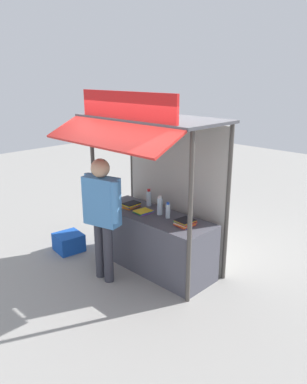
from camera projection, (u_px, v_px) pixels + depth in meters
name	position (u px, v px, depth m)	size (l,w,h in m)	color
ground_plane	(154.00, 266.00, 5.81)	(20.00, 20.00, 0.00)	gray
stall_counter	(154.00, 241.00, 5.68)	(1.93, 0.70, 0.86)	#4C4C56
stall_structure	(159.00, 165.00, 5.40)	(2.13, 1.55, 2.64)	#4C4742
water_bottle_mid_left	(160.00, 206.00, 5.51)	(0.08, 0.08, 0.29)	silver
water_bottle_left	(168.00, 211.00, 5.38)	(0.07, 0.07, 0.24)	silver
water_bottle_rear_center	(149.00, 198.00, 5.88)	(0.08, 0.08, 0.27)	silver
magazine_stack_center	(132.00, 205.00, 5.84)	(0.21, 0.28, 0.07)	orange
magazine_stack_front_right	(185.00, 222.00, 5.15)	(0.25, 0.27, 0.08)	blue
magazine_stack_far_left	(109.00, 202.00, 6.01)	(0.20, 0.30, 0.04)	white
magazine_stack_front_left	(143.00, 212.00, 5.61)	(0.22, 0.28, 0.04)	purple
banana_bunch_inner_right	(135.00, 144.00, 4.83)	(0.08, 0.09, 0.24)	#332D23
banana_bunch_inner_left	(149.00, 149.00, 4.68)	(0.11, 0.11, 0.30)	#332D23
banana_bunch_leftmost	(122.00, 145.00, 5.03)	(0.12, 0.12, 0.31)	#332D23
vendor_person	(102.00, 209.00, 5.14)	(0.68, 0.34, 1.78)	#383842
plastic_crate	(69.00, 242.00, 6.28)	(0.42, 0.42, 0.30)	#194CB2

